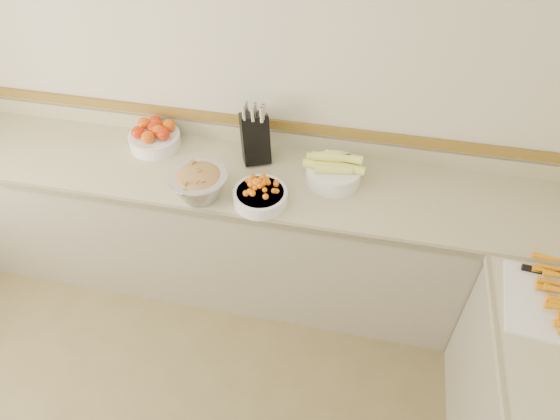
% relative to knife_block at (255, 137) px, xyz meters
% --- Properties ---
extents(back_wall, '(4.00, 0.00, 4.00)m').
position_rel_knife_block_xyz_m(back_wall, '(-0.10, 0.15, 0.25)').
color(back_wall, beige).
rests_on(back_wall, ground_plane).
extents(counter_back, '(4.00, 0.65, 1.08)m').
position_rel_knife_block_xyz_m(counter_back, '(-0.10, -0.17, -0.60)').
color(counter_back, '#BDB489').
rests_on(counter_back, ground_plane).
extents(knife_block, '(0.21, 0.23, 0.37)m').
position_rel_knife_block_xyz_m(knife_block, '(0.00, 0.00, 0.00)').
color(knife_block, black).
rests_on(knife_block, counter_back).
extents(tomato_bowl, '(0.30, 0.30, 0.15)m').
position_rel_knife_block_xyz_m(tomato_bowl, '(-0.61, -0.00, -0.08)').
color(tomato_bowl, white).
rests_on(tomato_bowl, counter_back).
extents(cherry_tomato_bowl, '(0.29, 0.29, 0.15)m').
position_rel_knife_block_xyz_m(cherry_tomato_bowl, '(0.11, -0.36, -0.10)').
color(cherry_tomato_bowl, white).
rests_on(cherry_tomato_bowl, counter_back).
extents(corn_bowl, '(0.34, 0.31, 0.18)m').
position_rel_knife_block_xyz_m(corn_bowl, '(0.46, -0.10, -0.08)').
color(corn_bowl, white).
rests_on(corn_bowl, counter_back).
extents(rhubarb_bowl, '(0.31, 0.31, 0.18)m').
position_rel_knife_block_xyz_m(rhubarb_bowl, '(-0.21, -0.38, -0.06)').
color(rhubarb_bowl, '#B2B2BA').
rests_on(rhubarb_bowl, counter_back).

